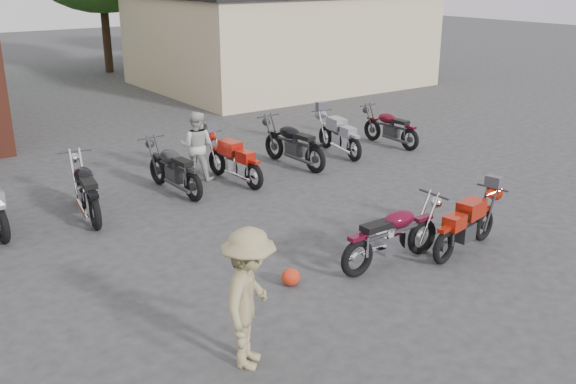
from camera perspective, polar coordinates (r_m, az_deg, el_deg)
ground at (r=10.17m, az=8.49°, el=-6.81°), size 90.00×90.00×0.00m
stucco_building at (r=26.32m, az=-0.79°, el=13.39°), size 10.00×8.00×3.50m
vintage_motorcycle at (r=10.13m, az=9.35°, el=-3.48°), size 1.94×0.64×1.12m
sportbike at (r=10.89m, az=15.61°, el=-2.58°), size 1.85×0.90×1.03m
helmet at (r=9.53m, az=0.25°, el=-7.56°), size 0.33×0.33×0.26m
person_light at (r=14.20m, az=-8.12°, el=4.07°), size 0.94×0.92×1.52m
person_tan at (r=7.45m, az=-3.45°, el=-9.46°), size 1.25×1.22×1.72m
row_bike_2 at (r=12.54m, az=-17.55°, el=0.47°), size 0.97×2.10×1.18m
row_bike_3 at (r=13.49m, az=-10.15°, el=2.29°), size 0.79×2.00×1.14m
row_bike_4 at (r=13.99m, az=-4.87°, el=3.03°), size 0.78×1.91×1.08m
row_bike_5 at (r=15.12m, az=0.44°, el=4.53°), size 0.83×2.09×1.19m
row_bike_6 at (r=16.14m, az=4.54°, el=5.25°), size 0.89×1.95×1.09m
row_bike_7 at (r=17.16m, az=9.05°, el=5.87°), size 0.70×1.87×1.07m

